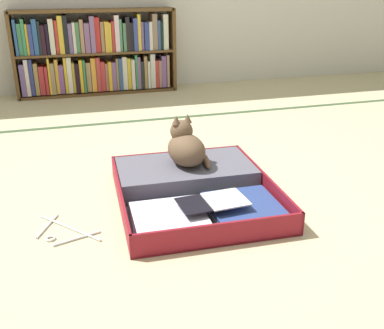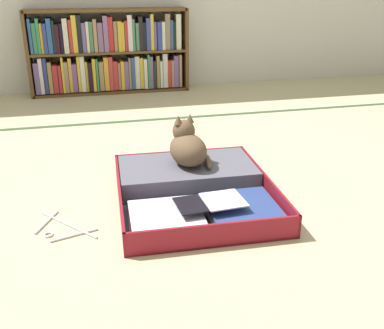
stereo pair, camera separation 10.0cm
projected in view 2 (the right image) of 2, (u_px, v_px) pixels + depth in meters
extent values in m
plane|color=#C3B88C|center=(195.00, 194.00, 2.22)|extent=(10.00, 10.00, 0.00)
cube|color=#374E31|center=(155.00, 119.00, 3.38)|extent=(4.80, 0.05, 0.00)
cube|color=brown|center=(29.00, 54.00, 3.91)|extent=(0.03, 0.23, 0.74)
cube|color=brown|center=(185.00, 49.00, 4.20)|extent=(0.03, 0.23, 0.74)
cube|color=brown|center=(107.00, 10.00, 3.92)|extent=(1.40, 0.23, 0.02)
cube|color=brown|center=(112.00, 91.00, 4.19)|extent=(1.40, 0.23, 0.02)
cube|color=brown|center=(110.00, 52.00, 4.05)|extent=(1.37, 0.23, 0.02)
cube|color=slate|center=(38.00, 77.00, 3.99)|extent=(0.04, 0.19, 0.27)
cube|color=silver|center=(42.00, 75.00, 3.99)|extent=(0.03, 0.19, 0.31)
cube|color=navy|center=(46.00, 74.00, 4.00)|extent=(0.03, 0.19, 0.31)
cube|color=#987F4B|center=(51.00, 76.00, 4.02)|extent=(0.03, 0.19, 0.28)
cube|color=#B43233|center=(56.00, 78.00, 4.04)|extent=(0.04, 0.19, 0.25)
cube|color=#B72D33|center=(61.00, 78.00, 4.04)|extent=(0.03, 0.19, 0.24)
cube|color=yellow|center=(63.00, 74.00, 4.03)|extent=(0.02, 0.19, 0.32)
cube|color=#977E57|center=(67.00, 76.00, 4.04)|extent=(0.04, 0.19, 0.27)
cube|color=gold|center=(71.00, 74.00, 4.06)|extent=(0.03, 0.19, 0.30)
cube|color=#7A4C8F|center=(75.00, 77.00, 4.07)|extent=(0.04, 0.19, 0.25)
cube|color=yellow|center=(79.00, 73.00, 4.07)|extent=(0.02, 0.19, 0.32)
cube|color=silver|center=(83.00, 73.00, 4.07)|extent=(0.04, 0.19, 0.32)
cube|color=gold|center=(87.00, 75.00, 4.09)|extent=(0.02, 0.19, 0.26)
cube|color=black|center=(90.00, 76.00, 4.09)|extent=(0.04, 0.19, 0.26)
cube|color=yellow|center=(94.00, 74.00, 4.09)|extent=(0.03, 0.19, 0.29)
cube|color=#378451|center=(97.00, 74.00, 4.09)|extent=(0.02, 0.19, 0.29)
cube|color=#A2845C|center=(101.00, 75.00, 4.12)|extent=(0.04, 0.19, 0.26)
cube|color=gold|center=(106.00, 72.00, 4.12)|extent=(0.04, 0.19, 0.30)
cube|color=#B83E3B|center=(111.00, 72.00, 4.12)|extent=(0.04, 0.19, 0.30)
cube|color=#BF3434|center=(115.00, 74.00, 4.15)|extent=(0.04, 0.19, 0.26)
cube|color=#A57061|center=(119.00, 75.00, 4.16)|extent=(0.02, 0.19, 0.24)
cube|color=gold|center=(122.00, 74.00, 4.15)|extent=(0.03, 0.19, 0.26)
cube|color=slate|center=(126.00, 74.00, 4.17)|extent=(0.04, 0.19, 0.25)
cube|color=#8D784F|center=(129.00, 72.00, 4.17)|extent=(0.02, 0.19, 0.29)
cube|color=#345285|center=(132.00, 72.00, 4.17)|extent=(0.03, 0.19, 0.29)
cube|color=silver|center=(136.00, 71.00, 4.18)|extent=(0.04, 0.19, 0.30)
cube|color=gold|center=(141.00, 72.00, 4.20)|extent=(0.03, 0.19, 0.28)
cube|color=silver|center=(145.00, 72.00, 4.19)|extent=(0.03, 0.19, 0.27)
cube|color=#338651|center=(148.00, 70.00, 4.19)|extent=(0.02, 0.19, 0.31)
cube|color=slate|center=(150.00, 71.00, 4.20)|extent=(0.03, 0.19, 0.29)
cube|color=black|center=(154.00, 73.00, 4.22)|extent=(0.03, 0.19, 0.25)
cube|color=#9B7D4C|center=(157.00, 70.00, 4.22)|extent=(0.03, 0.19, 0.30)
cube|color=silver|center=(160.00, 73.00, 4.23)|extent=(0.02, 0.19, 0.25)
cube|color=silver|center=(164.00, 69.00, 4.23)|extent=(0.04, 0.19, 0.31)
cube|color=#B7342C|center=(168.00, 72.00, 4.25)|extent=(0.03, 0.19, 0.25)
cube|color=#9D6D63|center=(171.00, 72.00, 4.26)|extent=(0.03, 0.19, 0.25)
cube|color=#765490|center=(175.00, 70.00, 4.26)|extent=(0.04, 0.19, 0.29)
cube|color=#A47A60|center=(179.00, 69.00, 4.26)|extent=(0.02, 0.19, 0.30)
cube|color=#2B5295|center=(31.00, 36.00, 3.85)|extent=(0.02, 0.19, 0.29)
cube|color=#3B8158|center=(35.00, 38.00, 3.87)|extent=(0.03, 0.19, 0.26)
cube|color=#348656|center=(39.00, 36.00, 3.86)|extent=(0.02, 0.19, 0.30)
cube|color=gold|center=(42.00, 38.00, 3.88)|extent=(0.02, 0.19, 0.26)
cube|color=navy|center=(46.00, 38.00, 3.88)|extent=(0.03, 0.19, 0.25)
cube|color=#2C5494|center=(50.00, 35.00, 3.88)|extent=(0.04, 0.19, 0.29)
cube|color=black|center=(54.00, 36.00, 3.90)|extent=(0.02, 0.19, 0.28)
cube|color=black|center=(58.00, 38.00, 3.90)|extent=(0.03, 0.19, 0.24)
cube|color=black|center=(62.00, 38.00, 3.92)|extent=(0.02, 0.19, 0.25)
cube|color=beige|center=(66.00, 35.00, 3.91)|extent=(0.04, 0.19, 0.29)
cube|color=red|center=(71.00, 36.00, 3.93)|extent=(0.03, 0.19, 0.28)
cube|color=gold|center=(75.00, 33.00, 3.93)|extent=(0.04, 0.19, 0.32)
cube|color=black|center=(79.00, 33.00, 3.93)|extent=(0.04, 0.19, 0.32)
cube|color=slate|center=(84.00, 37.00, 3.96)|extent=(0.03, 0.19, 0.25)
cube|color=beige|center=(87.00, 36.00, 3.96)|extent=(0.02, 0.19, 0.26)
cube|color=#457951|center=(91.00, 36.00, 3.97)|extent=(0.03, 0.19, 0.26)
cube|color=#A57B58|center=(95.00, 35.00, 3.97)|extent=(0.03, 0.19, 0.28)
cube|color=slate|center=(100.00, 37.00, 3.98)|extent=(0.04, 0.19, 0.25)
cube|color=slate|center=(105.00, 33.00, 3.98)|extent=(0.04, 0.19, 0.31)
cube|color=red|center=(110.00, 34.00, 4.00)|extent=(0.04, 0.19, 0.30)
cube|color=#95714F|center=(115.00, 36.00, 4.01)|extent=(0.03, 0.19, 0.26)
cube|color=gold|center=(119.00, 36.00, 4.01)|extent=(0.04, 0.19, 0.26)
cube|color=gold|center=(122.00, 36.00, 4.03)|extent=(0.02, 0.19, 0.25)
cube|color=#BE3733|center=(125.00, 35.00, 4.04)|extent=(0.02, 0.19, 0.26)
cube|color=silver|center=(129.00, 32.00, 4.03)|extent=(0.04, 0.19, 0.31)
cube|color=#437D5C|center=(133.00, 34.00, 4.04)|extent=(0.02, 0.19, 0.28)
cube|color=#4A7A58|center=(136.00, 36.00, 4.05)|extent=(0.03, 0.19, 0.24)
cube|color=black|center=(140.00, 33.00, 4.05)|extent=(0.03, 0.19, 0.30)
cube|color=black|center=(143.00, 36.00, 4.07)|extent=(0.03, 0.19, 0.24)
cube|color=#384496|center=(147.00, 34.00, 4.07)|extent=(0.04, 0.19, 0.28)
cube|color=gold|center=(151.00, 32.00, 4.08)|extent=(0.03, 0.19, 0.32)
cube|color=slate|center=(154.00, 35.00, 4.10)|extent=(0.02, 0.19, 0.25)
cube|color=#313E8A|center=(158.00, 35.00, 4.09)|extent=(0.04, 0.19, 0.25)
cube|color=beige|center=(162.00, 35.00, 4.10)|extent=(0.03, 0.19, 0.25)
cube|color=#8C735F|center=(166.00, 31.00, 4.11)|extent=(0.04, 0.19, 0.32)
cube|color=#324B80|center=(170.00, 34.00, 4.12)|extent=(0.02, 0.19, 0.26)
cube|color=black|center=(173.00, 35.00, 4.14)|extent=(0.02, 0.19, 0.24)
cube|color=beige|center=(177.00, 31.00, 4.13)|extent=(0.04, 0.19, 0.31)
cube|color=maroon|center=(204.00, 221.00, 1.96)|extent=(0.73, 0.44, 0.01)
cube|color=maroon|center=(215.00, 236.00, 1.76)|extent=(0.72, 0.04, 0.11)
cube|color=maroon|center=(122.00, 219.00, 1.88)|extent=(0.03, 0.41, 0.11)
cube|color=maroon|center=(281.00, 204.00, 2.00)|extent=(0.03, 0.41, 0.11)
cube|color=#455155|center=(204.00, 219.00, 1.95)|extent=(0.71, 0.42, 0.01)
cube|color=maroon|center=(187.00, 182.00, 2.33)|extent=(0.73, 0.44, 0.01)
cube|color=maroon|center=(180.00, 160.00, 2.49)|extent=(0.72, 0.04, 0.11)
cube|color=maroon|center=(118.00, 179.00, 2.25)|extent=(0.03, 0.41, 0.11)
cube|color=maroon|center=(252.00, 169.00, 2.37)|extent=(0.03, 0.41, 0.11)
cube|color=#455155|center=(187.00, 181.00, 2.32)|extent=(0.71, 0.42, 0.01)
cylinder|color=black|center=(195.00, 198.00, 2.14)|extent=(0.70, 0.04, 0.02)
cube|color=gray|center=(165.00, 220.00, 1.92)|extent=(0.34, 0.38, 0.02)
cube|color=silver|center=(167.00, 217.00, 1.90)|extent=(0.32, 0.33, 0.02)
cube|color=silver|center=(243.00, 213.00, 1.97)|extent=(0.31, 0.36, 0.02)
cube|color=navy|center=(243.00, 208.00, 1.97)|extent=(0.32, 0.35, 0.02)
cube|color=white|center=(223.00, 200.00, 1.95)|extent=(0.18, 0.18, 0.01)
cube|color=black|center=(199.00, 203.00, 1.93)|extent=(0.21, 0.18, 0.01)
cube|color=#585663|center=(187.00, 173.00, 2.31)|extent=(0.70, 0.41, 0.09)
torus|color=white|center=(198.00, 161.00, 2.34)|extent=(0.12, 0.12, 0.01)
cylinder|color=black|center=(145.00, 163.00, 2.45)|extent=(0.02, 0.02, 0.10)
cylinder|color=black|center=(215.00, 158.00, 2.51)|extent=(0.02, 0.02, 0.10)
cube|color=yellow|center=(215.00, 238.00, 1.77)|extent=(0.04, 0.00, 0.03)
cube|color=#3D913F|center=(172.00, 236.00, 1.73)|extent=(0.04, 0.00, 0.03)
ellipsoid|color=brown|center=(188.00, 150.00, 2.26)|extent=(0.22, 0.27, 0.16)
ellipsoid|color=brown|center=(183.00, 152.00, 2.33)|extent=(0.14, 0.11, 0.09)
sphere|color=brown|center=(184.00, 131.00, 2.27)|extent=(0.12, 0.12, 0.12)
cone|color=brown|center=(190.00, 118.00, 2.25)|extent=(0.04, 0.04, 0.04)
cone|color=brown|center=(178.00, 120.00, 2.23)|extent=(0.04, 0.04, 0.04)
sphere|color=gold|center=(184.00, 126.00, 2.31)|extent=(0.02, 0.02, 0.02)
sphere|color=gold|center=(176.00, 128.00, 2.30)|extent=(0.02, 0.02, 0.02)
ellipsoid|color=brown|center=(208.00, 161.00, 2.28)|extent=(0.06, 0.19, 0.03)
cylinder|color=silver|center=(68.00, 225.00, 1.93)|extent=(0.24, 0.28, 0.01)
cylinder|color=silver|center=(74.00, 235.00, 1.85)|extent=(0.19, 0.07, 0.01)
cylinder|color=silver|center=(47.00, 222.00, 1.95)|extent=(0.09, 0.19, 0.01)
torus|color=silver|center=(48.00, 235.00, 1.86)|extent=(0.06, 0.06, 0.01)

